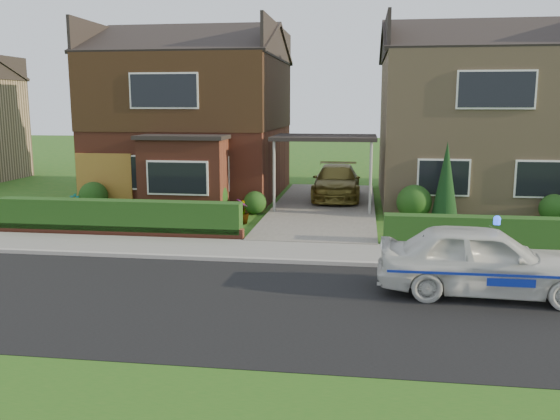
# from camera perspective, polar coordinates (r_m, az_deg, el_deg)

# --- Properties ---
(ground) EXTENTS (120.00, 120.00, 0.00)m
(ground) POSITION_cam_1_polar(r_m,az_deg,el_deg) (11.87, 0.64, -9.13)
(ground) COLOR #1E5416
(ground) RESTS_ON ground
(road) EXTENTS (60.00, 6.00, 0.02)m
(road) POSITION_cam_1_polar(r_m,az_deg,el_deg) (11.87, 0.64, -9.13)
(road) COLOR black
(road) RESTS_ON ground
(kerb) EXTENTS (60.00, 0.16, 0.12)m
(kerb) POSITION_cam_1_polar(r_m,az_deg,el_deg) (14.75, 2.17, -5.03)
(kerb) COLOR #9E9993
(kerb) RESTS_ON ground
(sidewalk) EXTENTS (60.00, 2.00, 0.10)m
(sidewalk) POSITION_cam_1_polar(r_m,az_deg,el_deg) (15.76, 2.57, -4.07)
(sidewalk) COLOR slate
(sidewalk) RESTS_ON ground
(driveway) EXTENTS (3.80, 12.00, 0.12)m
(driveway) POSITION_cam_1_polar(r_m,az_deg,el_deg) (22.49, 4.25, 0.24)
(driveway) COLOR #666059
(driveway) RESTS_ON ground
(house_left) EXTENTS (7.50, 9.53, 7.25)m
(house_left) POSITION_cam_1_polar(r_m,az_deg,el_deg) (26.04, -8.19, 9.81)
(house_left) COLOR brown
(house_left) RESTS_ON ground
(house_right) EXTENTS (7.50, 8.06, 7.25)m
(house_right) POSITION_cam_1_polar(r_m,az_deg,el_deg) (25.48, 18.13, 9.08)
(house_right) COLOR #947A5A
(house_right) RESTS_ON ground
(carport_link) EXTENTS (3.80, 3.00, 2.77)m
(carport_link) POSITION_cam_1_polar(r_m,az_deg,el_deg) (22.15, 4.33, 6.85)
(carport_link) COLOR black
(carport_link) RESTS_ON ground
(garage_door) EXTENTS (2.20, 0.10, 2.10)m
(garage_door) POSITION_cam_1_polar(r_m,az_deg,el_deg) (23.37, -16.54, 2.68)
(garage_door) COLOR brown
(garage_door) RESTS_ON ground
(dwarf_wall) EXTENTS (7.70, 0.25, 0.36)m
(dwarf_wall) POSITION_cam_1_polar(r_m,az_deg,el_deg) (18.32, -15.43, -2.00)
(dwarf_wall) COLOR brown
(dwarf_wall) RESTS_ON ground
(hedge_left) EXTENTS (7.50, 0.55, 0.90)m
(hedge_left) POSITION_cam_1_polar(r_m,az_deg,el_deg) (18.49, -15.22, -2.45)
(hedge_left) COLOR #133D14
(hedge_left) RESTS_ON ground
(hedge_right) EXTENTS (7.50, 0.55, 0.80)m
(hedge_right) POSITION_cam_1_polar(r_m,az_deg,el_deg) (17.48, 22.31, -3.59)
(hedge_right) COLOR #133D14
(hedge_right) RESTS_ON ground
(shrub_left_far) EXTENTS (1.08, 1.08, 1.08)m
(shrub_left_far) POSITION_cam_1_polar(r_m,az_deg,el_deg) (23.13, -17.51, 1.28)
(shrub_left_far) COLOR #133D14
(shrub_left_far) RESTS_ON ground
(shrub_left_mid) EXTENTS (1.32, 1.32, 1.32)m
(shrub_left_mid) POSITION_cam_1_polar(r_m,az_deg,el_deg) (21.37, -6.80, 1.31)
(shrub_left_mid) COLOR #133D14
(shrub_left_mid) RESTS_ON ground
(shrub_left_near) EXTENTS (0.84, 0.84, 0.84)m
(shrub_left_near) POSITION_cam_1_polar(r_m,az_deg,el_deg) (21.35, -2.43, 0.71)
(shrub_left_near) COLOR #133D14
(shrub_left_near) RESTS_ON ground
(shrub_right_near) EXTENTS (1.20, 1.20, 1.20)m
(shrub_right_near) POSITION_cam_1_polar(r_m,az_deg,el_deg) (20.85, 12.78, 0.74)
(shrub_right_near) COLOR #133D14
(shrub_right_near) RESTS_ON ground
(shrub_right_mid) EXTENTS (0.96, 0.96, 0.96)m
(shrub_right_mid) POSITION_cam_1_polar(r_m,az_deg,el_deg) (21.85, 24.85, 0.14)
(shrub_right_mid) COLOR #133D14
(shrub_right_mid) RESTS_ON ground
(conifer_a) EXTENTS (0.90, 0.90, 2.60)m
(conifer_a) POSITION_cam_1_polar(r_m,az_deg,el_deg) (20.67, 15.67, 2.49)
(conifer_a) COLOR black
(conifer_a) RESTS_ON ground
(police_car) EXTENTS (3.98, 4.40, 1.64)m
(police_car) POSITION_cam_1_polar(r_m,az_deg,el_deg) (12.96, 19.03, -4.63)
(police_car) COLOR silver
(police_car) RESTS_ON ground
(driveway_car) EXTENTS (1.96, 4.66, 1.34)m
(driveway_car) POSITION_cam_1_polar(r_m,az_deg,el_deg) (24.27, 5.47, 2.70)
(driveway_car) COLOR olive
(driveway_car) RESTS_ON driveway
(potted_plant_a) EXTENTS (0.40, 0.32, 0.68)m
(potted_plant_a) POSITION_cam_1_polar(r_m,az_deg,el_deg) (22.94, -19.15, 0.61)
(potted_plant_a) COLOR gray
(potted_plant_a) RESTS_ON ground
(potted_plant_b) EXTENTS (0.46, 0.42, 0.66)m
(potted_plant_b) POSITION_cam_1_polar(r_m,az_deg,el_deg) (20.74, -12.39, -0.05)
(potted_plant_b) COLOR gray
(potted_plant_b) RESTS_ON ground
(potted_plant_c) EXTENTS (0.55, 0.55, 0.83)m
(potted_plant_c) POSITION_cam_1_polar(r_m,az_deg,el_deg) (19.60, -3.69, -0.18)
(potted_plant_c) COLOR gray
(potted_plant_c) RESTS_ON ground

